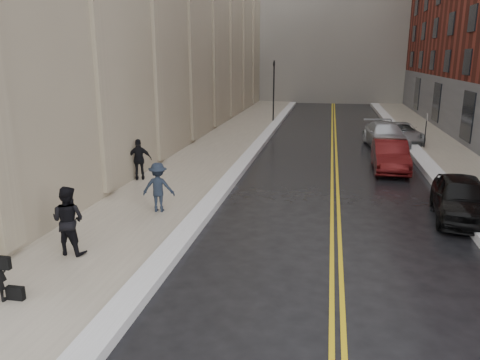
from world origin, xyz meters
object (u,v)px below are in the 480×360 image
at_px(car_silver_far, 401,133).
at_px(pedestrian_b, 158,187).
at_px(car_black, 461,198).
at_px(car_maroon, 390,156).
at_px(pedestrian_c, 139,159).
at_px(pedestrian_a, 68,220).
at_px(car_silver_near, 385,135).

xyz_separation_m(car_silver_far, pedestrian_b, (-10.58, -16.76, 0.39)).
bearing_deg(pedestrian_b, car_black, -178.20).
height_order(car_maroon, pedestrian_c, pedestrian_c).
height_order(car_black, car_silver_far, car_black).
relative_size(car_maroon, pedestrian_b, 2.56).
height_order(pedestrian_a, pedestrian_c, pedestrian_a).
height_order(car_black, car_maroon, car_black).
bearing_deg(car_maroon, car_black, -76.20).
bearing_deg(pedestrian_a, car_silver_far, -115.78).
relative_size(car_silver_near, pedestrian_c, 2.87).
distance_m(car_black, car_silver_far, 15.15).
bearing_deg(car_maroon, pedestrian_c, -156.96).
distance_m(pedestrian_a, pedestrian_c, 8.18).
distance_m(car_maroon, car_silver_far, 8.25).
height_order(car_maroon, car_silver_far, car_maroon).
height_order(car_black, pedestrian_c, pedestrian_c).
height_order(car_silver_far, pedestrian_b, pedestrian_b).
height_order(pedestrian_a, pedestrian_b, pedestrian_a).
bearing_deg(pedestrian_c, pedestrian_a, 77.08).
distance_m(pedestrian_a, pedestrian_b, 4.19).
bearing_deg(car_maroon, pedestrian_a, -127.57).
height_order(car_maroon, car_silver_near, car_silver_near).
height_order(pedestrian_b, pedestrian_c, pedestrian_c).
relative_size(car_silver_near, car_silver_far, 1.12).
bearing_deg(car_silver_near, pedestrian_a, -125.96).
bearing_deg(car_silver_far, pedestrian_c, -142.78).
bearing_deg(car_silver_far, car_silver_near, -129.55).
relative_size(car_black, pedestrian_c, 2.42).
height_order(car_silver_near, pedestrian_b, pedestrian_b).
distance_m(car_maroon, car_silver_near, 6.22).
relative_size(car_silver_near, pedestrian_a, 2.69).
distance_m(car_black, pedestrian_b, 10.70).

